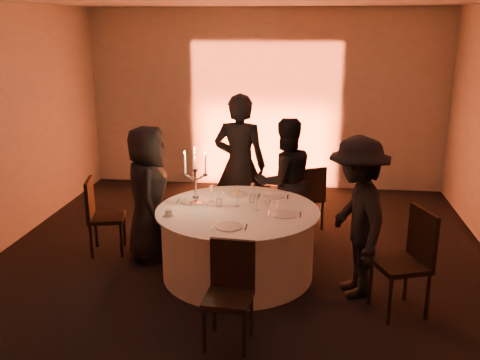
# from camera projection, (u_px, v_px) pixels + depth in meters

# --- Properties ---
(floor) EXTENTS (7.00, 7.00, 0.00)m
(floor) POSITION_uv_depth(u_px,v_px,m) (238.00, 273.00, 6.07)
(floor) COLOR black
(floor) RESTS_ON ground
(wall_back) EXTENTS (7.00, 0.00, 7.00)m
(wall_back) POSITION_uv_depth(u_px,v_px,m) (265.00, 100.00, 8.98)
(wall_back) COLOR #ADA9A0
(wall_back) RESTS_ON floor
(wall_front) EXTENTS (7.00, 0.00, 7.00)m
(wall_front) POSITION_uv_depth(u_px,v_px,m) (130.00, 318.00, 2.32)
(wall_front) COLOR #ADA9A0
(wall_front) RESTS_ON floor
(uplighter_fixture) EXTENTS (0.25, 0.12, 0.10)m
(uplighter_fixture) POSITION_uv_depth(u_px,v_px,m) (263.00, 187.00, 9.11)
(uplighter_fixture) COLOR black
(uplighter_fixture) RESTS_ON floor
(banquet_table) EXTENTS (1.80, 1.80, 0.77)m
(banquet_table) POSITION_uv_depth(u_px,v_px,m) (238.00, 242.00, 5.97)
(banquet_table) COLOR black
(banquet_table) RESTS_ON floor
(chair_left) EXTENTS (0.50, 0.50, 0.94)m
(chair_left) POSITION_uv_depth(u_px,v_px,m) (100.00, 212.00, 6.50)
(chair_left) COLOR black
(chair_left) RESTS_ON floor
(chair_back_left) EXTENTS (0.40, 0.40, 0.85)m
(chair_back_left) POSITION_uv_depth(u_px,v_px,m) (242.00, 193.00, 7.42)
(chair_back_left) COLOR black
(chair_back_left) RESTS_ON floor
(chair_back_right) EXTENTS (0.52, 0.52, 0.89)m
(chair_back_right) POSITION_uv_depth(u_px,v_px,m) (309.00, 194.00, 7.27)
(chair_back_right) COLOR black
(chair_back_right) RESTS_ON floor
(chair_right) EXTENTS (0.59, 0.59, 1.05)m
(chair_right) POSITION_uv_depth(u_px,v_px,m) (409.00, 255.00, 5.12)
(chair_right) COLOR black
(chair_right) RESTS_ON floor
(chair_front) EXTENTS (0.43, 0.43, 0.92)m
(chair_front) POSITION_uv_depth(u_px,v_px,m) (230.00, 287.00, 4.67)
(chair_front) COLOR black
(chair_front) RESTS_ON floor
(guest_left) EXTENTS (0.71, 0.90, 1.62)m
(guest_left) POSITION_uv_depth(u_px,v_px,m) (148.00, 194.00, 6.28)
(guest_left) COLOR black
(guest_left) RESTS_ON floor
(guest_back_left) EXTENTS (0.74, 0.53, 1.89)m
(guest_back_left) POSITION_uv_depth(u_px,v_px,m) (240.00, 165.00, 6.99)
(guest_back_left) COLOR black
(guest_back_left) RESTS_ON floor
(guest_back_right) EXTENTS (0.98, 0.90, 1.63)m
(guest_back_right) POSITION_uv_depth(u_px,v_px,m) (285.00, 182.00, 6.73)
(guest_back_right) COLOR black
(guest_back_right) RESTS_ON floor
(guest_right) EXTENTS (0.85, 1.20, 1.68)m
(guest_right) POSITION_uv_depth(u_px,v_px,m) (357.00, 218.00, 5.41)
(guest_right) COLOR black
(guest_right) RESTS_ON floor
(plate_left) EXTENTS (0.36, 0.29, 0.01)m
(plate_left) POSITION_uv_depth(u_px,v_px,m) (193.00, 201.00, 6.12)
(plate_left) COLOR white
(plate_left) RESTS_ON banquet_table
(plate_back_left) EXTENTS (0.35, 0.26, 0.08)m
(plate_back_left) POSITION_uv_depth(u_px,v_px,m) (237.00, 193.00, 6.36)
(plate_back_left) COLOR white
(plate_back_left) RESTS_ON banquet_table
(plate_back_right) EXTENTS (0.35, 0.25, 0.01)m
(plate_back_right) POSITION_uv_depth(u_px,v_px,m) (273.00, 196.00, 6.29)
(plate_back_right) COLOR white
(plate_back_right) RESTS_ON banquet_table
(plate_right) EXTENTS (0.36, 0.29, 0.01)m
(plate_right) POSITION_uv_depth(u_px,v_px,m) (284.00, 214.00, 5.71)
(plate_right) COLOR white
(plate_right) RESTS_ON banquet_table
(plate_front) EXTENTS (0.36, 0.28, 0.01)m
(plate_front) POSITION_uv_depth(u_px,v_px,m) (229.00, 227.00, 5.35)
(plate_front) COLOR white
(plate_front) RESTS_ON banquet_table
(coffee_cup) EXTENTS (0.11, 0.11, 0.07)m
(coffee_cup) POSITION_uv_depth(u_px,v_px,m) (169.00, 213.00, 5.66)
(coffee_cup) COLOR white
(coffee_cup) RESTS_ON banquet_table
(candelabra) EXTENTS (0.28, 0.14, 0.68)m
(candelabra) POSITION_uv_depth(u_px,v_px,m) (195.00, 184.00, 5.97)
(candelabra) COLOR silver
(candelabra) RESTS_ON banquet_table
(wine_glass_a) EXTENTS (0.07, 0.07, 0.19)m
(wine_glass_a) POSITION_uv_depth(u_px,v_px,m) (277.00, 205.00, 5.57)
(wine_glass_a) COLOR white
(wine_glass_a) RESTS_ON banquet_table
(wine_glass_b) EXTENTS (0.07, 0.07, 0.19)m
(wine_glass_b) POSITION_uv_depth(u_px,v_px,m) (237.00, 195.00, 5.92)
(wine_glass_b) COLOR white
(wine_glass_b) RESTS_ON banquet_table
(wine_glass_c) EXTENTS (0.07, 0.07, 0.19)m
(wine_glass_c) POSITION_uv_depth(u_px,v_px,m) (268.00, 205.00, 5.57)
(wine_glass_c) COLOR white
(wine_glass_c) RESTS_ON banquet_table
(wine_glass_d) EXTENTS (0.07, 0.07, 0.19)m
(wine_glass_d) POSITION_uv_depth(u_px,v_px,m) (253.00, 188.00, 6.17)
(wine_glass_d) COLOR white
(wine_glass_d) RESTS_ON banquet_table
(wine_glass_e) EXTENTS (0.07, 0.07, 0.19)m
(wine_glass_e) POSITION_uv_depth(u_px,v_px,m) (257.00, 198.00, 5.79)
(wine_glass_e) COLOR white
(wine_glass_e) RESTS_ON banquet_table
(wine_glass_f) EXTENTS (0.07, 0.07, 0.19)m
(wine_glass_f) POSITION_uv_depth(u_px,v_px,m) (211.00, 190.00, 6.08)
(wine_glass_f) COLOR white
(wine_glass_f) RESTS_ON banquet_table
(tumbler_a) EXTENTS (0.07, 0.07, 0.09)m
(tumbler_a) POSITION_uv_depth(u_px,v_px,m) (252.00, 199.00, 6.07)
(tumbler_a) COLOR white
(tumbler_a) RESTS_ON banquet_table
(tumbler_b) EXTENTS (0.07, 0.07, 0.09)m
(tumbler_b) POSITION_uv_depth(u_px,v_px,m) (219.00, 203.00, 5.94)
(tumbler_b) COLOR white
(tumbler_b) RESTS_ON banquet_table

